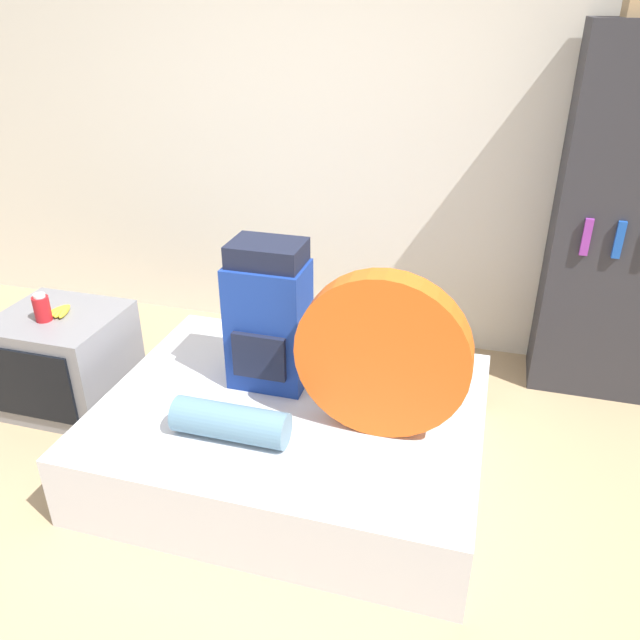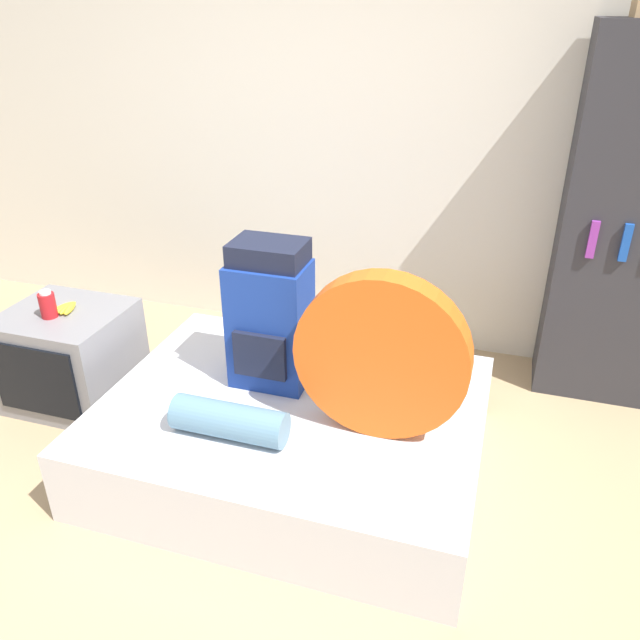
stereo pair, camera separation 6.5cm
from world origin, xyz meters
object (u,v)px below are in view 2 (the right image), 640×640
object	(u,v)px
backpack	(270,317)
canister	(48,305)
tent_bag	(382,357)
bookshelf	(638,227)
television	(71,356)
sleeping_roll	(229,421)

from	to	relation	value
backpack	canister	world-z (taller)	backpack
tent_bag	bookshelf	world-z (taller)	bookshelf
backpack	canister	distance (m)	1.23
television	bookshelf	distance (m)	3.13
sleeping_roll	television	xyz separation A→B (m)	(-1.20, 0.48, -0.17)
backpack	sleeping_roll	world-z (taller)	backpack
sleeping_roll	canister	size ratio (longest dim) A/B	3.39
backpack	television	distance (m)	1.28
backpack	television	xyz separation A→B (m)	(-1.21, 0.01, -0.43)
backpack	bookshelf	world-z (taller)	bookshelf
tent_bag	sleeping_roll	size ratio (longest dim) A/B	1.46
tent_bag	canister	xyz separation A→B (m)	(-1.82, 0.18, -0.11)
tent_bag	television	bearing A→B (deg)	172.38
canister	bookshelf	world-z (taller)	bookshelf
canister	television	bearing A→B (deg)	69.99
tent_bag	television	size ratio (longest dim) A/B	1.18
tent_bag	backpack	bearing A→B (deg)	158.25
backpack	television	world-z (taller)	backpack
backpack	canister	size ratio (longest dim) A/B	4.82
sleeping_roll	backpack	bearing A→B (deg)	88.78
bookshelf	backpack	bearing A→B (deg)	-147.94
bookshelf	tent_bag	bearing A→B (deg)	-130.08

